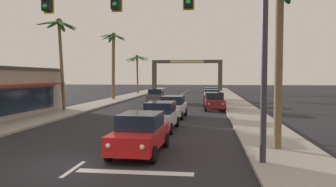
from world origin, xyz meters
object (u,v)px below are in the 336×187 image
at_px(sedan_lead_at_stop_bar, 140,133).
at_px(traffic_signal_mast, 164,14).
at_px(sedan_third_in_queue, 160,116).
at_px(palm_right_nearest, 279,26).
at_px(palm_left_third, 113,55).
at_px(town_gateway_arch, 187,71).
at_px(sedan_oncoming_far, 157,96).
at_px(sedan_parked_nearest_kerb, 212,97).
at_px(sedan_parked_far_kerb, 214,101).
at_px(sedan_fifth_in_queue, 173,107).
at_px(palm_left_second, 60,41).
at_px(palm_left_farthest, 137,64).
at_px(sedan_parked_mid_kerb, 211,94).

bearing_deg(sedan_lead_at_stop_bar, traffic_signal_mast, -49.20).
xyz_separation_m(sedan_third_in_queue, palm_right_nearest, (5.80, -5.04, 4.47)).
xyz_separation_m(palm_left_third, town_gateway_arch, (8.05, 28.37, -1.64)).
bearing_deg(traffic_signal_mast, sedan_oncoming_far, 99.62).
distance_m(sedan_oncoming_far, sedan_parked_nearest_kerb, 6.90).
relative_size(sedan_lead_at_stop_bar, sedan_parked_far_kerb, 1.00).
distance_m(palm_left_third, town_gateway_arch, 29.53).
xyz_separation_m(sedan_lead_at_stop_bar, sedan_parked_nearest_kerb, (3.28, 24.59, 0.00)).
relative_size(sedan_fifth_in_queue, palm_left_second, 0.53).
bearing_deg(palm_right_nearest, traffic_signal_mast, -152.54).
distance_m(sedan_fifth_in_queue, town_gateway_arch, 46.11).
bearing_deg(palm_left_farthest, traffic_signal_mast, -76.37).
xyz_separation_m(palm_left_third, palm_left_farthest, (0.04, 14.54, -0.58)).
distance_m(sedan_parked_far_kerb, palm_left_farthest, 29.59).
relative_size(sedan_oncoming_far, sedan_parked_nearest_kerb, 1.01).
bearing_deg(palm_left_third, traffic_signal_mast, -70.32).
bearing_deg(palm_left_second, sedan_fifth_in_queue, -15.77).
xyz_separation_m(sedan_third_in_queue, town_gateway_arch, (-1.78, 51.95, 3.54)).
bearing_deg(sedan_fifth_in_queue, sedan_third_in_queue, -91.14).
relative_size(sedan_third_in_queue, sedan_parked_far_kerb, 1.00).
bearing_deg(sedan_oncoming_far, palm_right_nearest, -69.87).
height_order(sedan_lead_at_stop_bar, palm_right_nearest, palm_right_nearest).
bearing_deg(palm_left_second, sedan_parked_nearest_kerb, 34.73).
xyz_separation_m(sedan_lead_at_stop_bar, sedan_parked_far_kerb, (3.41, 18.07, 0.00)).
bearing_deg(sedan_oncoming_far, palm_left_farthest, 109.48).
bearing_deg(sedan_lead_at_stop_bar, palm_right_nearest, 9.57).
distance_m(sedan_parked_nearest_kerb, sedan_parked_mid_kerb, 5.91).
distance_m(palm_right_nearest, town_gateway_arch, 57.50).
bearing_deg(town_gateway_arch, palm_right_nearest, -82.42).
height_order(sedan_parked_nearest_kerb, palm_right_nearest, palm_right_nearest).
height_order(palm_left_farthest, palm_right_nearest, palm_right_nearest).
bearing_deg(town_gateway_arch, sedan_fifth_in_queue, -87.63).
bearing_deg(town_gateway_arch, sedan_parked_mid_kerb, -79.56).
relative_size(sedan_parked_nearest_kerb, palm_left_third, 0.49).
distance_m(sedan_parked_mid_kerb, palm_left_third, 14.12).
bearing_deg(sedan_fifth_in_queue, sedan_parked_nearest_kerb, 75.66).
bearing_deg(sedan_oncoming_far, traffic_signal_mast, -80.38).
bearing_deg(sedan_third_in_queue, sedan_fifth_in_queue, 88.86).
relative_size(sedan_parked_nearest_kerb, palm_right_nearest, 0.59).
bearing_deg(sedan_fifth_in_queue, sedan_parked_far_kerb, 61.08).
relative_size(sedan_lead_at_stop_bar, sedan_parked_nearest_kerb, 1.01).
bearing_deg(sedan_third_in_queue, palm_left_third, 112.63).
height_order(traffic_signal_mast, sedan_lead_at_stop_bar, traffic_signal_mast).
bearing_deg(sedan_parked_far_kerb, palm_left_farthest, 116.95).
xyz_separation_m(sedan_lead_at_stop_bar, sedan_fifth_in_queue, (0.07, 12.03, 0.00)).
xyz_separation_m(traffic_signal_mast, sedan_parked_nearest_kerb, (2.08, 25.98, -4.62)).
xyz_separation_m(sedan_parked_nearest_kerb, palm_right_nearest, (2.47, -23.62, 4.47)).
bearing_deg(palm_left_third, sedan_third_in_queue, -67.37).
bearing_deg(sedan_fifth_in_queue, palm_left_farthest, 107.15).
distance_m(palm_left_second, palm_left_farthest, 29.14).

